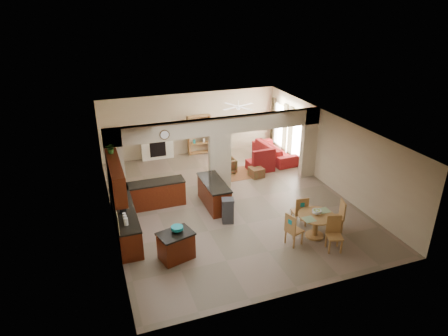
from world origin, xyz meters
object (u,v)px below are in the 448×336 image
object	(u,v)px
kitchen_island	(176,246)
sofa	(275,151)
dining_table	(316,222)
armchair	(227,165)

from	to	relation	value
kitchen_island	sofa	xyz separation A→B (m)	(5.84, 5.67, -0.05)
dining_table	sofa	xyz separation A→B (m)	(1.64, 6.03, -0.14)
sofa	armchair	world-z (taller)	sofa
kitchen_island	armchair	size ratio (longest dim) A/B	1.56
dining_table	armchair	distance (m)	5.40
sofa	armchair	distance (m)	2.63
kitchen_island	dining_table	world-z (taller)	kitchen_island
armchair	kitchen_island	bearing A→B (deg)	54.17
dining_table	armchair	xyz separation A→B (m)	(-0.89, 5.33, -0.18)
kitchen_island	dining_table	size ratio (longest dim) A/B	0.98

